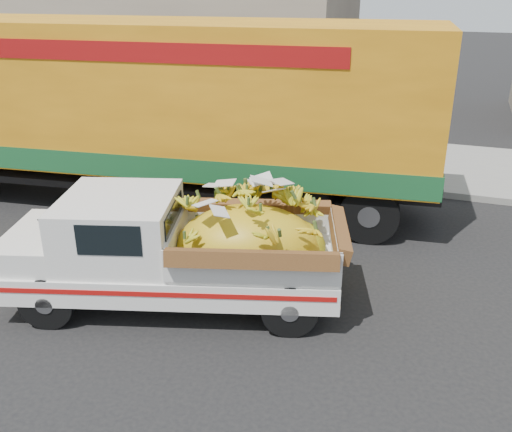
% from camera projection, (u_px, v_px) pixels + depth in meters
% --- Properties ---
extents(ground, '(100.00, 100.00, 0.00)m').
position_uv_depth(ground, '(115.00, 275.00, 9.46)').
color(ground, black).
rests_on(ground, ground).
extents(curb, '(60.00, 0.25, 0.15)m').
position_uv_depth(curb, '(237.00, 170.00, 14.34)').
color(curb, gray).
rests_on(curb, ground).
extents(sidewalk, '(60.00, 4.00, 0.14)m').
position_uv_depth(sidewalk, '(263.00, 149.00, 16.17)').
color(sidewalk, gray).
rests_on(sidewalk, ground).
extents(building_left, '(18.00, 6.00, 5.00)m').
position_uv_depth(building_left, '(121.00, 33.00, 22.79)').
color(building_left, gray).
rests_on(building_left, ground).
extents(pickup_truck, '(5.12, 3.01, 1.69)m').
position_uv_depth(pickup_truck, '(198.00, 249.00, 8.32)').
color(pickup_truck, black).
rests_on(pickup_truck, ground).
extents(semi_trailer, '(12.04, 3.77, 3.80)m').
position_uv_depth(semi_trailer, '(147.00, 106.00, 11.72)').
color(semi_trailer, black).
rests_on(semi_trailer, ground).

